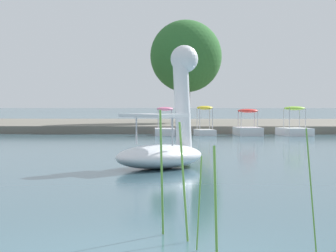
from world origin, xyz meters
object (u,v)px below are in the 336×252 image
(swan_boat, at_px, (166,136))
(pedal_boat_lime, at_px, (294,128))
(pedal_boat_red, at_px, (248,128))
(tree_broadleaf_behind_dock, at_px, (186,56))
(pedal_boat_pink, at_px, (165,127))
(pedal_boat_yellow, at_px, (205,126))

(swan_boat, bearing_deg, pedal_boat_lime, 70.98)
(pedal_boat_red, relative_size, pedal_boat_lime, 0.93)
(pedal_boat_lime, height_order, tree_broadleaf_behind_dock, tree_broadleaf_behind_dock)
(pedal_boat_pink, bearing_deg, tree_broadleaf_behind_dock, 82.47)
(pedal_boat_lime, xyz_separation_m, tree_broadleaf_behind_dock, (-5.66, 8.39, 4.32))
(swan_boat, distance_m, tree_broadleaf_behind_dock, 26.62)
(tree_broadleaf_behind_dock, bearing_deg, pedal_boat_red, -68.91)
(swan_boat, xyz_separation_m, tree_broadleaf_behind_dock, (0.52, 26.33, 3.90))
(pedal_boat_yellow, distance_m, pedal_boat_lime, 4.68)
(pedal_boat_pink, bearing_deg, swan_boat, -88.12)
(pedal_boat_yellow, xyz_separation_m, pedal_boat_lime, (4.68, -0.15, -0.07))
(swan_boat, height_order, pedal_boat_yellow, swan_boat)
(swan_boat, relative_size, pedal_boat_pink, 1.70)
(pedal_boat_lime, bearing_deg, pedal_boat_red, 179.70)
(pedal_boat_lime, bearing_deg, pedal_boat_pink, -179.96)
(pedal_boat_red, bearing_deg, pedal_boat_yellow, 176.55)
(pedal_boat_pink, xyz_separation_m, pedal_boat_yellow, (2.09, 0.15, 0.03))
(swan_boat, bearing_deg, pedal_boat_pink, 91.88)
(tree_broadleaf_behind_dock, bearing_deg, pedal_boat_lime, -55.99)
(tree_broadleaf_behind_dock, bearing_deg, swan_boat, -91.13)
(swan_boat, xyz_separation_m, pedal_boat_pink, (-0.59, 17.93, -0.38))
(pedal_boat_pink, height_order, pedal_boat_red, pedal_boat_pink)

